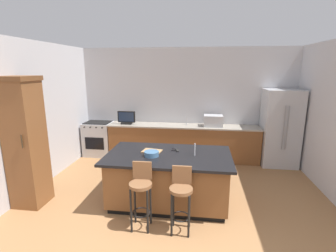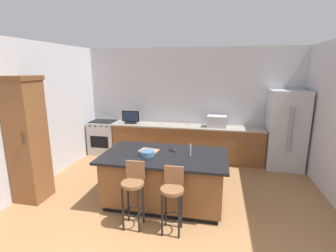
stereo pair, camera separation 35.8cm
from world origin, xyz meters
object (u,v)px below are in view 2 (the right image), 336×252
refrigerator (286,130)px  cutting_board (149,151)px  range_oven (104,137)px  kitchen_island (165,178)px  cell_phone (171,150)px  tv_monitor (131,118)px  microwave (217,121)px  tv_remote (174,150)px  bar_stool_right (172,194)px  bar_stool_left (133,189)px  cabinet_tower (27,138)px  fruit_bowl (147,153)px

refrigerator → cutting_board: refrigerator is taller
range_oven → kitchen_island: bearing=-45.2°
cell_phone → tv_monitor: bearing=126.7°
kitchen_island → range_oven: (-2.27, 2.29, 0.00)m
tv_monitor → cutting_board: size_ratio=1.41×
microwave → tv_remote: (-0.73, -2.06, -0.14)m
kitchen_island → microwave: bearing=69.6°
tv_monitor → bar_stool_right: 3.51m
range_oven → bar_stool_left: 3.64m
microwave → tv_monitor: size_ratio=1.02×
microwave → cell_phone: bearing=-111.5°
kitchen_island → cabinet_tower: (-2.43, -0.36, 0.71)m
cabinet_tower → microwave: cabinet_tower is taller
range_oven → cutting_board: range_oven is taller
microwave → cutting_board: bearing=-118.3°
refrigerator → cabinet_tower: cabinet_tower is taller
bar_stool_left → fruit_bowl: (0.03, 0.65, 0.34)m
cabinet_tower → cell_phone: bearing=14.2°
fruit_bowl → kitchen_island: bearing=23.4°
kitchen_island → tv_monitor: tv_monitor is taller
bar_stool_right → fruit_bowl: fruit_bowl is taller
cabinet_tower → tv_remote: 2.63m
refrigerator → bar_stool_right: refrigerator is taller
cell_phone → bar_stool_right: bearing=-78.0°
cabinet_tower → cutting_board: (2.11, 0.47, -0.25)m
cabinet_tower → bar_stool_right: size_ratio=2.30×
kitchen_island → cabinet_tower: 2.55m
range_oven → cutting_board: (1.95, -2.18, 0.46)m
bar_stool_left → cell_phone: size_ratio=6.78×
tv_monitor → cutting_board: 2.41m
refrigerator → fruit_bowl: (-2.76, -2.33, 0.01)m
microwave → bar_stool_right: 3.16m
cabinet_tower → microwave: size_ratio=4.72×
bar_stool_left → cutting_board: size_ratio=3.05×
kitchen_island → microwave: 2.51m
cutting_board → tv_monitor: bearing=117.7°
microwave → bar_stool_right: size_ratio=0.49×
refrigerator → fruit_bowl: size_ratio=7.51×
range_oven → tv_monitor: tv_monitor is taller
bar_stool_left → fruit_bowl: bar_stool_left is taller
tv_monitor → cutting_board: (1.12, -2.13, -0.15)m
refrigerator → cell_phone: (-2.43, -1.94, -0.03)m
fruit_bowl → cutting_board: size_ratio=0.75×
cell_phone → kitchen_island: bearing=-102.3°
tv_remote → cutting_board: size_ratio=0.51×
fruit_bowl → tv_remote: size_ratio=1.48×
tv_remote → tv_monitor: bearing=107.8°
kitchen_island → cell_phone: (0.06, 0.27, 0.45)m
kitchen_island → refrigerator: 3.36m
kitchen_island → cell_phone: bearing=78.2°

